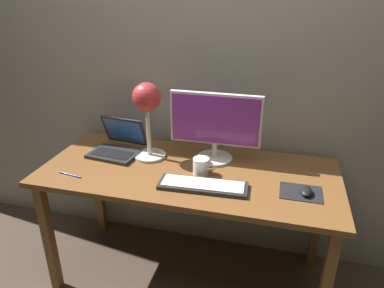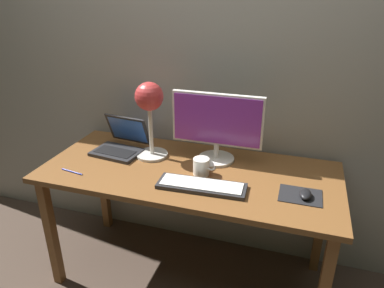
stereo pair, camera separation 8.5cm
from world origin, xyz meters
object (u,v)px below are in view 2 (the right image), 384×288
keyboard_main (202,186)px  coffee_mug (201,166)px  monitor (217,125)px  laptop (122,141)px  pen (72,172)px  desk_lamp (149,104)px  mouse (305,194)px

keyboard_main → coffee_mug: bearing=106.5°
keyboard_main → monitor: bearing=91.3°
laptop → pen: (-0.13, -0.34, -0.05)m
keyboard_main → desk_lamp: desk_lamp is taller
desk_lamp → mouse: (0.87, -0.20, -0.30)m
monitor → laptop: monitor is taller
monitor → desk_lamp: (-0.37, -0.06, 0.10)m
monitor → desk_lamp: bearing=-170.8°
monitor → mouse: (0.50, -0.26, -0.20)m
pen → mouse: bearing=5.7°
laptop → coffee_mug: laptop is taller
keyboard_main → pen: 0.71m
laptop → pen: size_ratio=2.20×
coffee_mug → pen: bearing=-163.9°
keyboard_main → pen: (-0.71, -0.06, -0.01)m
monitor → coffee_mug: (-0.03, -0.19, -0.17)m
mouse → keyboard_main: bearing=-172.8°
keyboard_main → laptop: 0.65m
coffee_mug → pen: (-0.67, -0.19, -0.04)m
keyboard_main → desk_lamp: 0.55m
keyboard_main → laptop: bearing=154.3°
keyboard_main → laptop: laptop is taller
desk_lamp → pen: (-0.33, -0.32, -0.31)m
desk_lamp → laptop: bearing=174.7°
monitor → mouse: monitor is taller
keyboard_main → mouse: bearing=7.2°
monitor → coffee_mug: bearing=-99.9°
mouse → laptop: bearing=168.5°
laptop → mouse: bearing=-11.5°
keyboard_main → desk_lamp: bearing=145.4°
mouse → coffee_mug: bearing=172.2°
coffee_mug → pen: 0.69m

